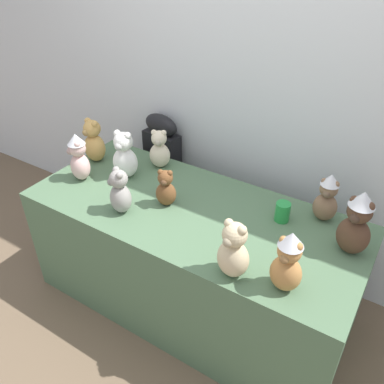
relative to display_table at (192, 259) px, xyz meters
The scene contains 15 objects.
ground_plane 0.45m from the display_table, 90.00° to the right, with size 10.00×10.00×0.00m, color brown.
wall_back 1.14m from the display_table, 90.00° to the left, with size 7.00×0.08×2.60m, color silver.
display_table is the anchor object (origin of this frame).
instrument_case 0.82m from the display_table, 137.82° to the left, with size 0.29×0.16×0.99m.
teddy_bear_blush 0.93m from the display_table, behind, with size 0.18×0.18×0.31m.
teddy_bear_ash 0.64m from the display_table, 146.36° to the right, with size 0.18×0.17×0.27m.
teddy_bear_sand 0.74m from the display_table, 37.37° to the right, with size 0.17×0.15×0.30m.
teddy_bear_chestnut 0.51m from the display_table, 167.66° to the right, with size 0.14×0.13×0.23m.
teddy_bear_caramel 0.88m from the display_table, 22.74° to the right, with size 0.15×0.13×0.31m.
teddy_bear_cocoa 1.01m from the display_table, ahead, with size 0.18×0.16×0.35m.
teddy_bear_mocha 0.88m from the display_table, 25.50° to the left, with size 0.13×0.12×0.28m.
teddy_bear_snow 0.76m from the display_table, behind, with size 0.18×0.15×0.31m.
teddy_bear_cream 0.72m from the display_table, 145.86° to the left, with size 0.17×0.16×0.26m.
teddy_bear_honey 1.00m from the display_table, behind, with size 0.17×0.15×0.30m.
party_cup_green 0.66m from the display_table, 21.33° to the left, with size 0.08×0.08×0.11m, color #238C3D.
Camera 1 is at (0.97, -1.29, 2.11)m, focal length 37.73 mm.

